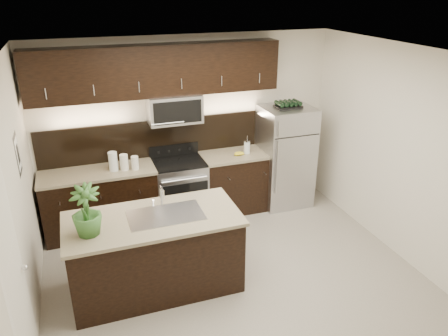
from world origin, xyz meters
name	(u,v)px	position (x,y,z in m)	size (l,w,h in m)	color
ground	(234,277)	(0.00, 0.00, 0.00)	(4.50, 4.50, 0.00)	gray
room_walls	(227,151)	(-0.11, -0.04, 1.70)	(4.52, 4.02, 2.71)	beige
counter_run	(166,191)	(-0.46, 1.69, 0.47)	(3.51, 0.65, 0.94)	black
upper_fixtures	(160,78)	(-0.43, 1.84, 2.14)	(3.49, 0.40, 1.66)	black
island	(155,253)	(-0.93, 0.15, 0.47)	(1.96, 0.96, 0.94)	black
sink_faucet	(166,214)	(-0.78, 0.16, 0.96)	(0.84, 0.50, 0.28)	silver
refrigerator	(285,156)	(1.48, 1.63, 0.80)	(0.77, 0.70, 1.61)	#B2B2B7
wine_rack	(288,105)	(1.48, 1.63, 1.65)	(0.40, 0.25, 0.10)	black
plant	(86,211)	(-1.62, 0.02, 1.22)	(0.31, 0.31, 0.55)	#2F5C24
canisters	(121,162)	(-1.08, 1.62, 1.06)	(0.40, 0.17, 0.27)	silver
french_press	(247,147)	(0.82, 1.64, 1.04)	(0.10, 0.10, 0.28)	silver
bananas	(236,154)	(0.63, 1.61, 0.96)	(0.16, 0.12, 0.05)	gold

